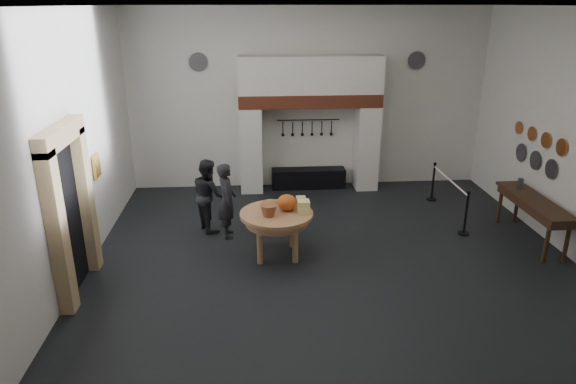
{
  "coord_description": "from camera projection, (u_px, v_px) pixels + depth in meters",
  "views": [
    {
      "loc": [
        -1.47,
        -8.88,
        4.54
      ],
      "look_at": [
        -0.83,
        -0.25,
        1.35
      ],
      "focal_mm": 32.0,
      "sensor_mm": 36.0,
      "label": 1
    }
  ],
  "objects": [
    {
      "name": "floor",
      "position": [
        329.0,
        251.0,
        9.98
      ],
      "size": [
        9.0,
        8.0,
        0.02
      ],
      "primitive_type": "cube",
      "color": "black",
      "rests_on": "ground"
    },
    {
      "name": "ceiling",
      "position": [
        337.0,
        6.0,
        8.43
      ],
      "size": [
        9.0,
        8.0,
        0.02
      ],
      "primitive_type": "cube",
      "color": "silver",
      "rests_on": "wall_back"
    },
    {
      "name": "wall_back",
      "position": [
        308.0,
        100.0,
        12.95
      ],
      "size": [
        9.0,
        0.02,
        4.5
      ],
      "primitive_type": "cube",
      "color": "silver",
      "rests_on": "floor"
    },
    {
      "name": "wall_front",
      "position": [
        392.0,
        232.0,
        5.46
      ],
      "size": [
        9.0,
        0.02,
        4.5
      ],
      "primitive_type": "cube",
      "color": "silver",
      "rests_on": "floor"
    },
    {
      "name": "wall_left",
      "position": [
        76.0,
        144.0,
        8.89
      ],
      "size": [
        0.02,
        8.0,
        4.5
      ],
      "primitive_type": "cube",
      "color": "silver",
      "rests_on": "floor"
    },
    {
      "name": "wall_right",
      "position": [
        573.0,
        134.0,
        9.52
      ],
      "size": [
        0.02,
        8.0,
        4.5
      ],
      "primitive_type": "cube",
      "color": "silver",
      "rests_on": "floor"
    },
    {
      "name": "chimney_pier_left",
      "position": [
        251.0,
        149.0,
        12.92
      ],
      "size": [
        0.55,
        0.7,
        2.15
      ],
      "primitive_type": "cube",
      "color": "silver",
      "rests_on": "floor"
    },
    {
      "name": "chimney_pier_right",
      "position": [
        366.0,
        147.0,
        13.13
      ],
      "size": [
        0.55,
        0.7,
        2.15
      ],
      "primitive_type": "cube",
      "color": "silver",
      "rests_on": "floor"
    },
    {
      "name": "hearth_brick_band",
      "position": [
        310.0,
        100.0,
        12.6
      ],
      "size": [
        3.5,
        0.72,
        0.32
      ],
      "primitive_type": "cube",
      "color": "#9E442B",
      "rests_on": "chimney_pier_left"
    },
    {
      "name": "chimney_hood",
      "position": [
        310.0,
        75.0,
        12.39
      ],
      "size": [
        3.5,
        0.7,
        0.9
      ],
      "primitive_type": "cube",
      "color": "silver",
      "rests_on": "hearth_brick_band"
    },
    {
      "name": "iron_range",
      "position": [
        308.0,
        178.0,
        13.38
      ],
      "size": [
        1.9,
        0.45,
        0.5
      ],
      "primitive_type": "cube",
      "color": "black",
      "rests_on": "floor"
    },
    {
      "name": "utensil_rail",
      "position": [
        308.0,
        120.0,
        13.05
      ],
      "size": [
        1.6,
        0.02,
        0.02
      ],
      "primitive_type": "cylinder",
      "rotation": [
        0.0,
        1.57,
        0.0
      ],
      "color": "black",
      "rests_on": "wall_back"
    },
    {
      "name": "door_recess",
      "position": [
        68.0,
        219.0,
        8.3
      ],
      "size": [
        0.04,
        1.1,
        2.5
      ],
      "primitive_type": "cube",
      "color": "black",
      "rests_on": "floor"
    },
    {
      "name": "door_jamb_near",
      "position": [
        58.0,
        235.0,
        7.64
      ],
      "size": [
        0.22,
        0.3,
        2.6
      ],
      "primitive_type": "cube",
      "color": "tan",
      "rests_on": "floor"
    },
    {
      "name": "door_jamb_far",
      "position": [
        86.0,
        201.0,
        8.95
      ],
      "size": [
        0.22,
        0.3,
        2.6
      ],
      "primitive_type": "cube",
      "color": "tan",
      "rests_on": "floor"
    },
    {
      "name": "door_lintel",
      "position": [
        60.0,
        135.0,
        7.82
      ],
      "size": [
        0.22,
        1.7,
        0.3
      ],
      "primitive_type": "cube",
      "color": "tan",
      "rests_on": "door_jamb_near"
    },
    {
      "name": "wall_plaque",
      "position": [
        97.0,
        166.0,
        9.87
      ],
      "size": [
        0.05,
        0.34,
        0.44
      ],
      "primitive_type": "cube",
      "color": "gold",
      "rests_on": "wall_left"
    },
    {
      "name": "work_table",
      "position": [
        277.0,
        214.0,
        9.57
      ],
      "size": [
        1.59,
        1.59,
        0.07
      ],
      "primitive_type": "cylinder",
      "rotation": [
        0.0,
        0.0,
        0.17
      ],
      "color": "tan",
      "rests_on": "floor"
    },
    {
      "name": "pumpkin",
      "position": [
        287.0,
        202.0,
        9.61
      ],
      "size": [
        0.36,
        0.36,
        0.31
      ],
      "primitive_type": "ellipsoid",
      "color": "#C4521B",
      "rests_on": "work_table"
    },
    {
      "name": "cheese_block_big",
      "position": [
        304.0,
        207.0,
        9.51
      ],
      "size": [
        0.22,
        0.22,
        0.24
      ],
      "primitive_type": "cube",
      "color": "#F3EB91",
      "rests_on": "work_table"
    },
    {
      "name": "cheese_block_small",
      "position": [
        301.0,
        202.0,
        9.79
      ],
      "size": [
        0.18,
        0.18,
        0.2
      ],
      "primitive_type": "cube",
      "color": "#D1BE7D",
      "rests_on": "work_table"
    },
    {
      "name": "wicker_basket",
      "position": [
        269.0,
        210.0,
        9.37
      ],
      "size": [
        0.37,
        0.37,
        0.22
      ],
      "primitive_type": "cone",
      "rotation": [
        3.14,
        0.0,
        0.17
      ],
      "color": "#A5613C",
      "rests_on": "work_table"
    },
    {
      "name": "bread_loaf",
      "position": [
        270.0,
        203.0,
        9.86
      ],
      "size": [
        0.31,
        0.18,
        0.13
      ],
      "primitive_type": "ellipsoid",
      "color": "#935B34",
      "rests_on": "work_table"
    },
    {
      "name": "visitor_near",
      "position": [
        227.0,
        200.0,
        10.39
      ],
      "size": [
        0.45,
        0.62,
        1.57
      ],
      "primitive_type": "imported",
      "rotation": [
        0.0,
        0.0,
        1.71
      ],
      "color": "black",
      "rests_on": "floor"
    },
    {
      "name": "visitor_far",
      "position": [
        208.0,
        195.0,
        10.74
      ],
      "size": [
        0.85,
        0.93,
        1.54
      ],
      "primitive_type": "imported",
      "rotation": [
        0.0,
        0.0,
        2.02
      ],
      "color": "black",
      "rests_on": "floor"
    },
    {
      "name": "side_table",
      "position": [
        534.0,
        201.0,
        10.15
      ],
      "size": [
        0.55,
        2.2,
        0.06
      ],
      "primitive_type": "cube",
      "color": "#3B2315",
      "rests_on": "floor"
    },
    {
      "name": "pewter_jug",
      "position": [
        520.0,
        184.0,
        10.66
      ],
      "size": [
        0.12,
        0.12,
        0.22
      ],
      "primitive_type": "cylinder",
      "color": "#47474C",
      "rests_on": "side_table"
    },
    {
      "name": "copper_pan_a",
      "position": [
        562.0,
        147.0,
        9.81
      ],
      "size": [
        0.03,
        0.34,
        0.34
      ],
      "primitive_type": "cylinder",
      "rotation": [
        0.0,
        1.57,
        0.0
      ],
      "color": "#C6662D",
      "rests_on": "wall_right"
    },
    {
      "name": "copper_pan_b",
      "position": [
        546.0,
        140.0,
        10.32
      ],
      "size": [
        0.03,
        0.32,
        0.32
      ],
      "primitive_type": "cylinder",
      "rotation": [
        0.0,
        1.57,
        0.0
      ],
      "color": "#C6662D",
      "rests_on": "wall_right"
    },
    {
      "name": "copper_pan_c",
      "position": [
        532.0,
        134.0,
        10.84
      ],
      "size": [
        0.03,
        0.3,
        0.3
      ],
      "primitive_type": "cylinder",
      "rotation": [
        0.0,
        1.57,
        0.0
      ],
      "color": "#C6662D",
      "rests_on": "wall_right"
    },
    {
      "name": "copper_pan_d",
      "position": [
        519.0,
        128.0,
        11.35
      ],
      "size": [
        0.03,
        0.28,
        0.28
      ],
      "primitive_type": "cylinder",
      "rotation": [
        0.0,
        1.57,
        0.0
      ],
      "color": "#C6662D",
      "rests_on": "wall_right"
    },
    {
      "name": "pewter_plate_left",
      "position": [
        551.0,
        169.0,
        10.17
      ],
      "size": [
        0.03,
        0.4,
        0.4
      ],
      "primitive_type": "cylinder",
      "rotation": [
        0.0,
        1.57,
        0.0
      ],
      "color": "#4C4C51",
      "rests_on": "wall_right"
    },
    {
      "name": "pewter_plate_mid",
      "position": [
        535.0,
        160.0,
        10.73
      ],
      "size": [
        0.03,
        0.4,
        0.4
      ],
      "primitive_type": "cylinder",
      "rotation": [
        0.0,
        1.57,
        0.0
      ],
      "color": "#4C4C51",
      "rests_on": "wall_right"
    },
    {
      "name": "pewter_plate_right",
      "position": [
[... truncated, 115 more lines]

